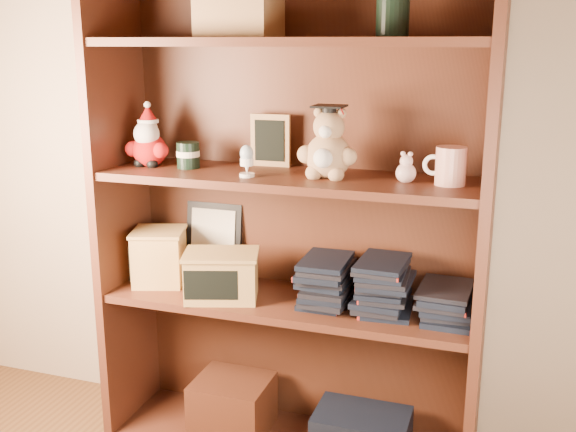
{
  "coord_description": "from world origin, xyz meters",
  "views": [
    {
      "loc": [
        0.75,
        -0.59,
        1.34
      ],
      "look_at": [
        0.11,
        1.3,
        0.82
      ],
      "focal_mm": 42.0,
      "sensor_mm": 36.0,
      "label": 1
    }
  ],
  "objects_px": {
    "grad_teddy_bear": "(328,150)",
    "bookcase": "(292,225)",
    "treats_box": "(159,256)",
    "teacher_mug": "(450,166)"
  },
  "relations": [
    {
      "from": "grad_teddy_bear",
      "to": "teacher_mug",
      "type": "relative_size",
      "value": 1.8
    },
    {
      "from": "grad_teddy_bear",
      "to": "bookcase",
      "type": "bearing_deg",
      "value": 155.99
    },
    {
      "from": "bookcase",
      "to": "grad_teddy_bear",
      "type": "distance_m",
      "value": 0.29
    },
    {
      "from": "bookcase",
      "to": "treats_box",
      "type": "height_order",
      "value": "bookcase"
    },
    {
      "from": "grad_teddy_bear",
      "to": "treats_box",
      "type": "distance_m",
      "value": 0.7
    },
    {
      "from": "bookcase",
      "to": "teacher_mug",
      "type": "relative_size",
      "value": 13.23
    },
    {
      "from": "treats_box",
      "to": "bookcase",
      "type": "bearing_deg",
      "value": 6.48
    },
    {
      "from": "treats_box",
      "to": "teacher_mug",
      "type": "bearing_deg",
      "value": 0.05
    },
    {
      "from": "grad_teddy_bear",
      "to": "teacher_mug",
      "type": "height_order",
      "value": "grad_teddy_bear"
    },
    {
      "from": "bookcase",
      "to": "teacher_mug",
      "type": "xyz_separation_m",
      "value": [
        0.48,
        -0.05,
        0.22
      ]
    }
  ]
}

